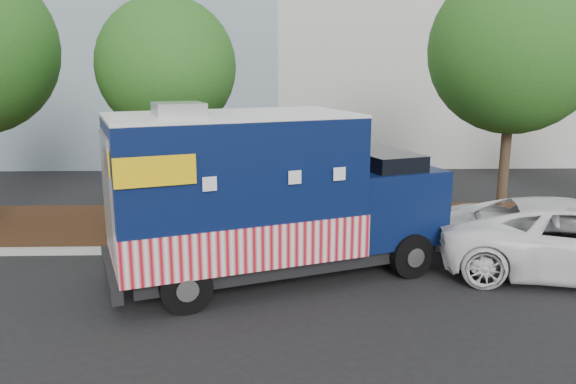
{
  "coord_description": "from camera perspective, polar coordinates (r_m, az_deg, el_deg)",
  "views": [
    {
      "loc": [
        1.73,
        -11.08,
        4.27
      ],
      "look_at": [
        2.07,
        0.6,
        1.62
      ],
      "focal_mm": 35.0,
      "sensor_mm": 36.0,
      "label": 1
    }
  ],
  "objects": [
    {
      "name": "ground",
      "position": [
        12.0,
        -9.96,
        -8.28
      ],
      "size": [
        120.0,
        120.0,
        0.0
      ],
      "primitive_type": "plane",
      "color": "black",
      "rests_on": "ground"
    },
    {
      "name": "curb",
      "position": [
        13.28,
        -9.12,
        -5.82
      ],
      "size": [
        120.0,
        0.18,
        0.15
      ],
      "primitive_type": "cube",
      "color": "#9E9E99",
      "rests_on": "ground"
    },
    {
      "name": "mulch_strip",
      "position": [
        15.27,
        -8.13,
        -3.32
      ],
      "size": [
        120.0,
        4.0,
        0.15
      ],
      "primitive_type": "cube",
      "color": "black",
      "rests_on": "ground"
    },
    {
      "name": "tree_b",
      "position": [
        14.66,
        -12.24,
        12.33
      ],
      "size": [
        3.47,
        3.47,
        5.98
      ],
      "color": "#38281C",
      "rests_on": "ground"
    },
    {
      "name": "tree_c",
      "position": [
        15.34,
        21.98,
        13.26
      ],
      "size": [
        4.19,
        4.19,
        6.75
      ],
      "color": "#38281C",
      "rests_on": "ground"
    },
    {
      "name": "sign_post",
      "position": [
        13.48,
        -12.57,
        -0.72
      ],
      "size": [
        0.06,
        0.06,
        2.4
      ],
      "primitive_type": "cube",
      "color": "#473828",
      "rests_on": "ground"
    },
    {
      "name": "food_truck",
      "position": [
        11.27,
        -2.66,
        -0.79
      ],
      "size": [
        7.25,
        4.62,
        3.6
      ],
      "rotation": [
        0.0,
        0.0,
        0.35
      ],
      "color": "black",
      "rests_on": "ground"
    }
  ]
}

